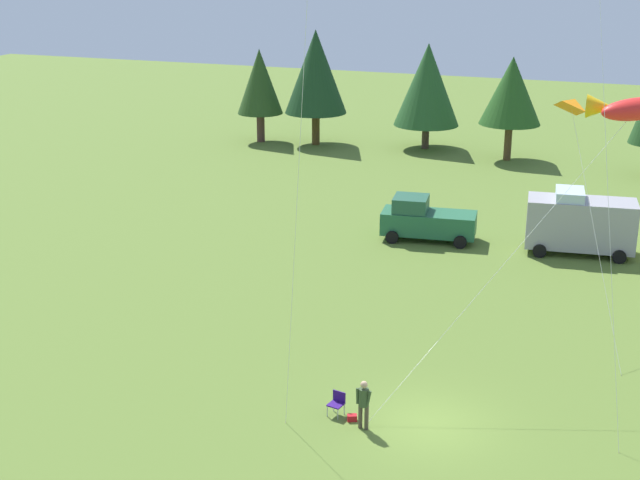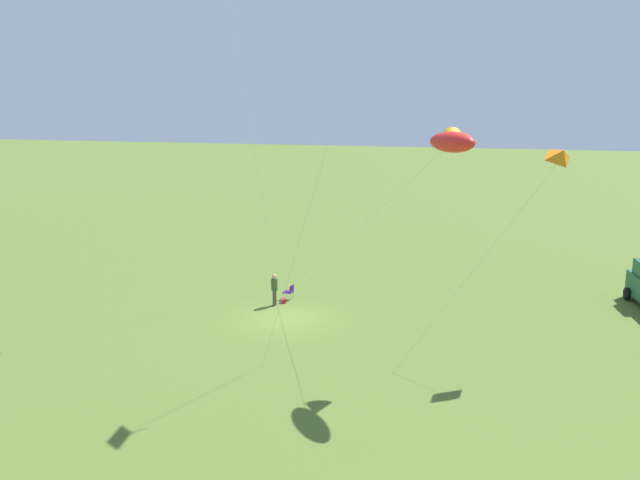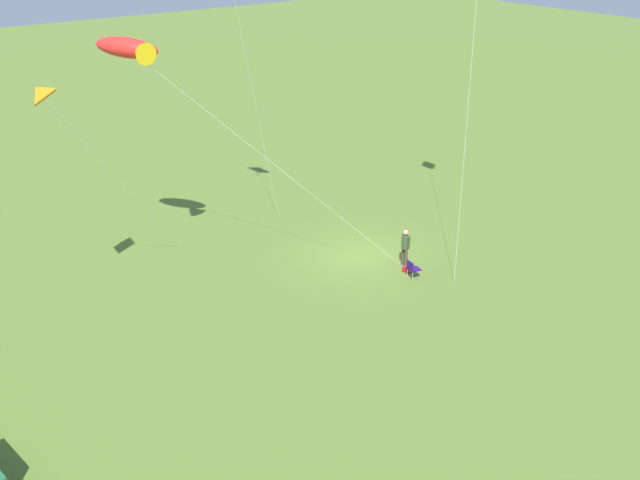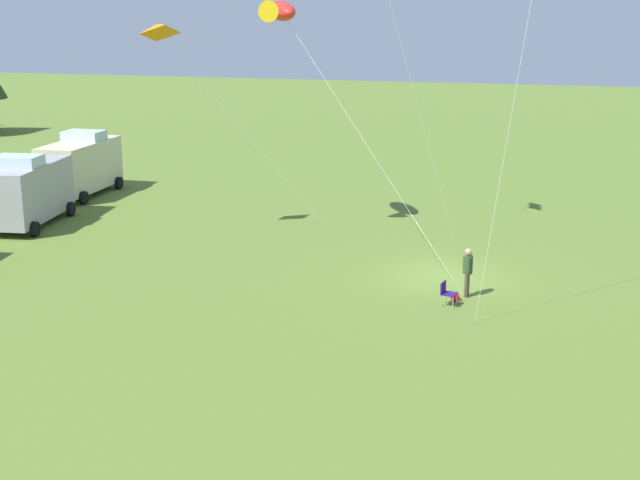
{
  "view_description": "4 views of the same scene",
  "coord_description": "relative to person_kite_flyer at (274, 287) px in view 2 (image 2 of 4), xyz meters",
  "views": [
    {
      "loc": [
        5.54,
        -25.88,
        15.34
      ],
      "look_at": [
        -4.83,
        2.64,
        5.11
      ],
      "focal_mm": 50.0,
      "sensor_mm": 36.0,
      "label": 1
    },
    {
      "loc": [
        34.94,
        7.87,
        12.61
      ],
      "look_at": [
        -1.72,
        1.49,
        3.74
      ],
      "focal_mm": 42.0,
      "sensor_mm": 36.0,
      "label": 2
    },
    {
      "loc": [
        -23.63,
        20.37,
        15.01
      ],
      "look_at": [
        -2.51,
        4.18,
        2.89
      ],
      "focal_mm": 42.0,
      "sensor_mm": 36.0,
      "label": 3
    },
    {
      "loc": [
        -31.94,
        -3.45,
        10.1
      ],
      "look_at": [
        -4.2,
        3.74,
        2.31
      ],
      "focal_mm": 50.0,
      "sensor_mm": 36.0,
      "label": 4
    }
  ],
  "objects": [
    {
      "name": "ground_plane",
      "position": [
        1.98,
        1.01,
        -1.02
      ],
      "size": [
        160.0,
        160.0,
        0.0
      ],
      "primitive_type": "plane",
      "color": "#566F2A"
    },
    {
      "name": "person_kite_flyer",
      "position": [
        0.0,
        0.0,
        0.0
      ],
      "size": [
        0.55,
        0.37,
        1.74
      ],
      "rotation": [
        0.0,
        0.0,
        4.63
      ],
      "color": "#494030",
      "rests_on": "ground"
    },
    {
      "name": "folding_chair",
      "position": [
        -1.11,
        0.58,
        -0.53
      ],
      "size": [
        0.57,
        0.57,
        0.82
      ],
      "rotation": [
        0.0,
        0.0,
        4.5
      ],
      "color": "#2C1068",
      "rests_on": "ground"
    },
    {
      "name": "backpack_on_grass",
      "position": [
        -0.5,
        0.35,
        -0.91
      ],
      "size": [
        0.38,
        0.33,
        0.22
      ],
      "primitive_type": "cube",
      "rotation": [
        0.0,
        0.0,
        0.41
      ],
      "color": "#B2161C",
      "rests_on": "ground"
    },
    {
      "name": "kite_large_fish",
      "position": [
        7.06,
        8.94,
        8.57
      ],
      "size": [
        8.86,
        10.04,
        10.09
      ],
      "color": "red",
      "rests_on": "ground"
    },
    {
      "name": "kite_delta_orange",
      "position": [
        4.88,
        13.5,
        7.81
      ],
      "size": [
        3.85,
        7.41,
        9.28
      ],
      "color": "orange",
      "rests_on": "ground"
    }
  ]
}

